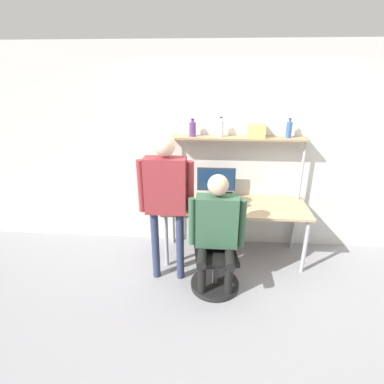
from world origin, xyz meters
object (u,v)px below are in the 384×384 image
Objects in this scene: person_seated at (217,225)px; bottle_blue at (289,130)px; monitor at (216,182)px; bottle_purple at (193,129)px; cell_phone at (242,211)px; office_chair at (215,264)px; person_standing at (166,190)px; laptop at (221,204)px; bottle_clear at (221,128)px; storage_box at (256,130)px.

person_seated is 1.53m from bottle_blue.
person_seated is at bearing -88.95° from monitor.
bottle_purple is (-1.19, 0.00, -0.01)m from bottle_blue.
cell_phone is 0.62× the size of bottle_blue.
office_chair is 0.52× the size of person_standing.
bottle_purple reaches higher than cell_phone.
bottle_blue reaches higher than person_standing.
laptop is at bearing 84.00° from person_seated.
monitor is 0.69m from bottle_clear.
person_seated is at bearing -14.23° from person_standing.
bottle_purple is (-0.33, 0.87, 1.39)m from office_chair.
laptop is at bearing 82.85° from office_chair.
laptop is 1.01m from storage_box.
laptop is 1.23m from bottle_blue.
person_standing is 1.70m from bottle_blue.
person_seated reaches higher than monitor.
person_seated is (0.02, -0.88, -0.18)m from monitor.
bottle_clear is (-0.83, -0.00, 0.00)m from bottle_blue.
laptop is 0.34× the size of office_chair.
laptop is at bearing 163.89° from cell_phone.
monitor is 0.55× the size of office_chair.
person_standing is at bearing -147.46° from laptop.
person_seated is 5.70× the size of bottle_blue.
person_standing is at bearing -127.11° from bottle_clear.
bottle_blue reaches higher than storage_box.
storage_box is at bearing 61.95° from office_chair.
office_chair is (0.01, -0.83, -0.71)m from monitor.
person_seated is at bearing -82.64° from office_chair.
person_standing reaches higher than person_seated.
cell_phone is at bearing -51.74° from monitor.
monitor reaches higher than office_chair.
bottle_purple is (-0.33, 0.92, 0.86)m from person_seated.
monitor is 0.28× the size of person_standing.
bottle_purple is (0.23, 0.77, 0.53)m from person_standing.
bottle_clear reaches higher than person_seated.
monitor is at bearing -7.18° from bottle_purple.
bottle_blue is (0.80, 0.38, 0.86)m from laptop.
person_standing is at bearing 169.88° from office_chair.
laptop is at bearing -44.27° from bottle_purple.
person_seated is at bearing -123.34° from cell_phone.
cell_phone is 1.01m from person_standing.
person_seated is 0.78× the size of person_standing.
office_chair reaches higher than cell_phone.
person_standing is 0.97m from bottle_purple.
bottle_clear is (0.04, 0.04, 0.69)m from monitor.
bottle_blue is 0.97× the size of bottle_clear.
storage_box is (-0.39, 0.00, -0.02)m from bottle_blue.
monitor is 3.34× the size of cell_phone.
person_seated is at bearing -96.00° from laptop.
monitor is 2.02× the size of bottle_clear.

